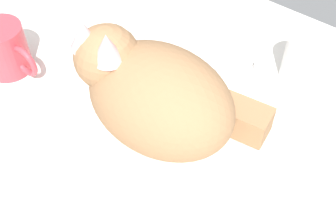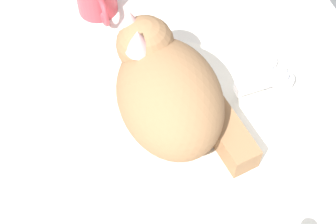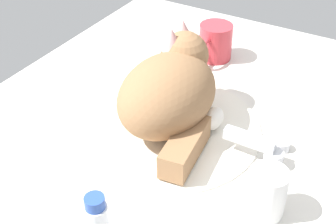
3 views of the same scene
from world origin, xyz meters
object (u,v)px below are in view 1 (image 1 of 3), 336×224
faucet (231,54)px  rinse_cup (302,59)px  cat (155,93)px  coffee_mug (5,49)px

faucet → rinse_cup: bearing=20.9°
faucet → cat: cat is taller
rinse_cup → cat: bearing=-116.8°
cat → coffee_mug: cat is taller
cat → rinse_cup: 27.38cm
cat → coffee_mug: size_ratio=2.26×
cat → rinse_cup: (12.17, 24.13, -4.36)cm
faucet → coffee_mug: 38.92cm
coffee_mug → rinse_cup: (41.30, 28.55, -0.11)cm
cat → rinse_cup: cat is taller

